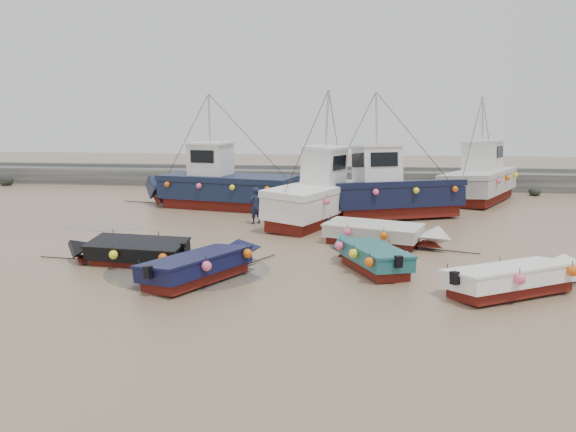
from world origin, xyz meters
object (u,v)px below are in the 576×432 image
cabin_boat_1 (319,194)px  cabin_boat_3 (483,179)px  dinghy_1 (205,262)px  dinghy_4 (129,248)px  cabin_boat_2 (384,192)px  dinghy_2 (370,253)px  cabin_boat_0 (218,184)px  dinghy_5 (382,232)px  dinghy_3 (521,275)px  person (256,224)px

cabin_boat_1 → cabin_boat_3: (9.15, 8.59, -0.02)m
dinghy_1 → cabin_boat_3: (11.77, 18.81, 0.79)m
dinghy_4 → cabin_boat_3: cabin_boat_3 is taller
cabin_boat_1 → cabin_boat_2: 3.39m
dinghy_2 → cabin_boat_0: (-8.42, 12.01, 0.75)m
cabin_boat_1 → cabin_boat_2: (3.08, 1.41, -0.01)m
cabin_boat_2 → cabin_boat_0: bearing=52.3°
dinghy_5 → cabin_boat_3: cabin_boat_3 is taller
dinghy_5 → cabin_boat_0: bearing=-115.0°
dinghy_5 → cabin_boat_3: 14.63m
dinghy_3 → cabin_boat_3: (2.48, 18.94, 0.80)m
dinghy_3 → person: dinghy_3 is taller
person → dinghy_1: bearing=47.0°
cabin_boat_0 → cabin_boat_1: same height
dinghy_1 → dinghy_4: size_ratio=0.98×
dinghy_2 → cabin_boat_0: cabin_boat_0 is taller
cabin_boat_3 → cabin_boat_0: bearing=-136.7°
dinghy_3 → person: (-9.61, 9.58, -0.55)m
cabin_boat_2 → person: (-6.03, -2.19, -1.35)m
cabin_boat_3 → dinghy_1: bearing=-96.7°
dinghy_4 → cabin_boat_3: size_ratio=0.59×
dinghy_3 → cabin_boat_1: 12.34m
dinghy_1 → dinghy_4: same height
dinghy_2 → person: size_ratio=2.79×
dinghy_4 → cabin_boat_1: size_ratio=0.61×
cabin_boat_2 → cabin_boat_3: 9.40m
dinghy_2 → dinghy_3: 4.70m
dinghy_3 → cabin_boat_1: size_ratio=0.59×
cabin_boat_2 → person: bearing=86.4°
dinghy_2 → cabin_boat_0: bearing=99.0°
cabin_boat_1 → cabin_boat_0: bearing=169.4°
dinghy_2 → cabin_boat_2: 9.79m
cabin_boat_0 → cabin_boat_1: (6.00, -3.69, 0.04)m
dinghy_5 → cabin_boat_1: (-2.90, 4.61, 0.81)m
dinghy_2 → cabin_boat_3: cabin_boat_3 is taller
cabin_boat_0 → person: cabin_boat_0 is taller
dinghy_3 → dinghy_1: bearing=-123.3°
dinghy_1 → cabin_boat_2: cabin_boat_2 is taller
dinghy_1 → cabin_boat_0: 14.33m
dinghy_1 → cabin_boat_2: 12.97m
dinghy_4 → dinghy_2: bearing=-81.5°
dinghy_5 → person: bearing=-105.2°
dinghy_4 → cabin_boat_1: bearing=-27.9°
dinghy_4 → dinghy_5: (8.65, 4.16, -0.01)m
dinghy_4 → cabin_boat_0: cabin_boat_0 is taller
cabin_boat_1 → cabin_boat_3: size_ratio=0.96×
dinghy_2 → person: dinghy_2 is taller
dinghy_2 → cabin_boat_0: size_ratio=0.45×
cabin_boat_3 → person: bearing=-116.9°
dinghy_3 → cabin_boat_3: cabin_boat_3 is taller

